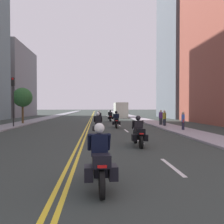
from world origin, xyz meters
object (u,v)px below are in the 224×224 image
(motorcycle_4, at_px, (99,118))
(pedestrian_2, at_px, (164,118))
(motorcycle_1, at_px, (138,134))
(motorcycle_0, at_px, (100,162))
(motorcycle_3, at_px, (116,121))
(pedestrian_0, at_px, (183,121))
(parked_truck, at_px, (120,111))
(street_tree_0, at_px, (23,98))
(pedestrian_1, at_px, (161,118))
(traffic_light_near, at_px, (13,93))
(motorcycle_5, at_px, (110,117))
(motorcycle_2, at_px, (98,126))

(motorcycle_4, bearing_deg, pedestrian_2, -32.18)
(motorcycle_1, relative_size, pedestrian_2, 1.35)
(motorcycle_0, xyz_separation_m, motorcycle_3, (1.82, 16.69, -0.00))
(motorcycle_0, height_order, pedestrian_0, pedestrian_0)
(pedestrian_2, relative_size, parked_truck, 0.25)
(motorcycle_1, xyz_separation_m, pedestrian_0, (5.02, 7.23, 0.19))
(motorcycle_0, relative_size, street_tree_0, 0.51)
(motorcycle_4, bearing_deg, pedestrian_1, -23.09)
(motorcycle_0, height_order, pedestrian_1, pedestrian_1)
(pedestrian_0, bearing_deg, traffic_light_near, -91.38)
(motorcycle_3, relative_size, parked_truck, 0.33)
(motorcycle_0, bearing_deg, pedestrian_2, 65.74)
(motorcycle_4, distance_m, motorcycle_5, 5.22)
(pedestrian_1, bearing_deg, motorcycle_0, -125.80)
(motorcycle_3, bearing_deg, pedestrian_0, -30.07)
(motorcycle_5, bearing_deg, motorcycle_4, -109.32)
(motorcycle_2, height_order, street_tree_0, street_tree_0)
(traffic_light_near, height_order, street_tree_0, traffic_light_near)
(motorcycle_0, bearing_deg, street_tree_0, 107.85)
(motorcycle_4, bearing_deg, motorcycle_5, 74.08)
(motorcycle_1, relative_size, parked_truck, 0.34)
(pedestrian_1, distance_m, parked_truck, 19.39)
(motorcycle_0, relative_size, pedestrian_2, 1.30)
(motorcycle_3, relative_size, pedestrian_0, 1.33)
(pedestrian_0, relative_size, pedestrian_2, 0.97)
(motorcycle_1, xyz_separation_m, motorcycle_3, (-0.23, 10.59, 0.02))
(traffic_light_near, height_order, parked_truck, traffic_light_near)
(motorcycle_0, height_order, motorcycle_3, motorcycle_3)
(motorcycle_5, relative_size, pedestrian_2, 1.26)
(motorcycle_5, bearing_deg, street_tree_0, -155.55)
(motorcycle_4, relative_size, pedestrian_2, 1.26)
(parked_truck, bearing_deg, pedestrian_1, -82.95)
(motorcycle_2, bearing_deg, motorcycle_5, 82.82)
(motorcycle_3, bearing_deg, motorcycle_2, -104.29)
(motorcycle_2, height_order, motorcycle_4, motorcycle_2)
(pedestrian_1, height_order, pedestrian_2, pedestrian_1)
(motorcycle_0, distance_m, motorcycle_1, 6.44)
(street_tree_0, bearing_deg, motorcycle_2, -52.84)
(pedestrian_1, bearing_deg, traffic_light_near, 168.87)
(pedestrian_0, bearing_deg, motorcycle_0, -13.39)
(motorcycle_1, height_order, parked_truck, parked_truck)
(motorcycle_3, distance_m, traffic_light_near, 10.28)
(motorcycle_0, relative_size, pedestrian_0, 1.34)
(pedestrian_1, bearing_deg, motorcycle_4, 138.42)
(motorcycle_3, height_order, motorcycle_4, motorcycle_3)
(motorcycle_1, relative_size, motorcycle_3, 1.04)
(motorcycle_0, xyz_separation_m, motorcycle_5, (1.88, 27.02, -0.02))
(motorcycle_1, bearing_deg, motorcycle_0, -108.89)
(traffic_light_near, distance_m, street_tree_0, 4.44)
(motorcycle_4, bearing_deg, parked_truck, 77.91)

